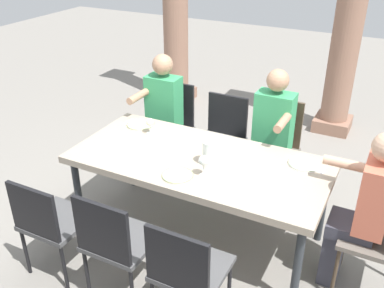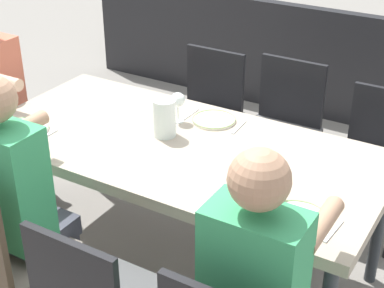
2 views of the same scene
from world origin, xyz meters
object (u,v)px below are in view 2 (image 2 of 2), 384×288
at_px(chair_mid_south, 282,123).
at_px(plate_1, 214,120).
at_px(diner_woman_green, 2,105).
at_px(water_pitcher, 165,120).
at_px(diner_guest_third, 22,202).
at_px(chair_west_south, 377,153).
at_px(wine_glass_1, 178,100).
at_px(plate_0, 297,218).
at_px(plate_2, 24,129).
at_px(chair_east_south, 206,107).
at_px(wine_glass_0, 271,176).
at_px(dining_table, 179,154).

height_order(chair_mid_south, plate_1, chair_mid_south).
relative_size(diner_woman_green, water_pitcher, 6.48).
bearing_deg(chair_mid_south, diner_guest_third, 71.54).
xyz_separation_m(chair_west_south, plate_1, (0.75, 0.59, 0.27)).
height_order(wine_glass_1, water_pitcher, water_pitcher).
height_order(chair_west_south, plate_0, chair_west_south).
height_order(wine_glass_1, plate_2, wine_glass_1).
xyz_separation_m(plate_1, water_pitcher, (0.14, 0.27, 0.08)).
bearing_deg(chair_west_south, plate_2, 37.56).
bearing_deg(chair_mid_south, plate_0, 115.14).
height_order(plate_2, water_pitcher, water_pitcher).
bearing_deg(water_pitcher, chair_east_south, -74.03).
xyz_separation_m(chair_east_south, wine_glass_1, (-0.22, 0.69, 0.37)).
distance_m(diner_guest_third, plate_0, 1.19).
relative_size(wine_glass_0, plate_1, 0.62).
distance_m(wine_glass_0, plate_2, 1.37).
bearing_deg(wine_glass_0, plate_0, 148.84).
bearing_deg(diner_woman_green, plate_1, -166.14).
bearing_deg(plate_0, plate_1, -40.51).
height_order(chair_east_south, diner_guest_third, diner_guest_third).
height_order(chair_west_south, diner_guest_third, diner_guest_third).
bearing_deg(wine_glass_1, water_pitcher, 99.09).
bearing_deg(plate_0, chair_west_south, -91.09).
distance_m(dining_table, chair_mid_south, 0.94).
relative_size(plate_2, water_pitcher, 1.32).
relative_size(chair_east_south, water_pitcher, 4.45).
bearing_deg(plate_0, water_pitcher, -22.06).
bearing_deg(wine_glass_1, diner_guest_third, 76.70).
bearing_deg(chair_east_south, dining_table, 111.68).
xyz_separation_m(wine_glass_0, plate_2, (1.36, 0.08, -0.09)).
xyz_separation_m(plate_0, water_pitcher, (0.87, -0.35, 0.08)).
height_order(wine_glass_0, wine_glass_1, wine_glass_1).
xyz_separation_m(plate_0, wine_glass_0, (0.17, -0.10, 0.09)).
bearing_deg(diner_woman_green, plate_2, 148.92).
relative_size(plate_1, wine_glass_1, 1.42).
distance_m(wine_glass_1, water_pitcher, 0.18).
bearing_deg(plate_0, wine_glass_0, -31.16).
bearing_deg(dining_table, chair_mid_south, -101.46).
relative_size(dining_table, chair_mid_south, 2.25).
relative_size(chair_east_south, wine_glass_1, 5.29).
distance_m(wine_glass_0, plate_1, 0.78).
distance_m(chair_east_south, water_pitcher, 0.96).
height_order(diner_woman_green, plate_0, diner_woman_green).
height_order(diner_woman_green, plate_2, diner_woman_green).
height_order(dining_table, wine_glass_0, wine_glass_0).
height_order(chair_west_south, chair_mid_south, chair_mid_south).
height_order(dining_table, plate_0, plate_0).
height_order(diner_woman_green, diner_guest_third, diner_guest_third).
distance_m(chair_west_south, water_pitcher, 1.29).
distance_m(dining_table, diner_woman_green, 1.25).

